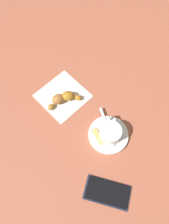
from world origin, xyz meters
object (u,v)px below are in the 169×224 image
napkin (63,96)px  espresso_cup (110,132)px  teaspoon (109,133)px  saucer (108,135)px  sugar_packet (98,136)px  croissant (63,98)px  cell_phone (107,192)px

napkin → espresso_cup: bearing=175.9°
teaspoon → napkin: 0.22m
saucer → teaspoon: teaspoon is taller
napkin → saucer: bearing=175.6°
sugar_packet → croissant: croissant is taller
sugar_packet → napkin: (0.19, -0.04, -0.01)m
espresso_cup → croissant: espresso_cup is taller
teaspoon → cell_phone: size_ratio=0.81×
saucer → cell_phone: same height
saucer → teaspoon: 0.01m
teaspoon → croissant: size_ratio=1.08×
cell_phone → teaspoon: bearing=-54.9°
saucer → croissant: 0.20m
sugar_packet → croissant: 0.18m
sugar_packet → croissant: bearing=-168.3°
espresso_cup → croissant: size_ratio=0.73×
teaspoon → napkin: size_ratio=0.79×
cell_phone → napkin: bearing=-27.1°
espresso_cup → sugar_packet: (0.03, 0.03, -0.02)m
teaspoon → sugar_packet: teaspoon is taller
saucer → teaspoon: size_ratio=1.07×
sugar_packet → cell_phone: 0.17m
saucer → cell_phone: (-0.10, 0.15, -0.00)m
teaspoon → cell_phone: 0.18m
teaspoon → napkin: teaspoon is taller
espresso_cup → cell_phone: (-0.10, 0.15, -0.03)m
cell_phone → saucer: bearing=-54.7°
sugar_packet → croissant: (0.18, -0.03, 0.00)m
sugar_packet → cell_phone: sugar_packet is taller
teaspoon → croissant: bearing=-0.7°
sugar_packet → saucer: bearing=73.2°
napkin → cell_phone: 0.36m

